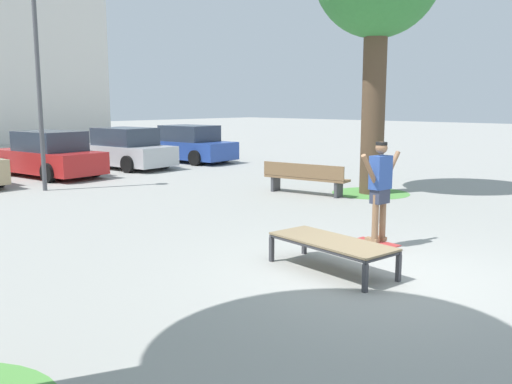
# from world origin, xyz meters

# --- Properties ---
(ground_plane) EXTENTS (120.00, 120.00, 0.00)m
(ground_plane) POSITION_xyz_m (0.00, 0.00, 0.00)
(ground_plane) COLOR #999993
(skate_box) EXTENTS (1.00, 1.98, 0.46)m
(skate_box) POSITION_xyz_m (-0.24, 0.62, 0.41)
(skate_box) COLOR #38383D
(skate_box) RESTS_ON ground
(skateboard) EXTENTS (0.29, 0.82, 0.09)m
(skateboard) POSITION_xyz_m (1.43, 0.84, 0.08)
(skateboard) COLOR #B23333
(skateboard) RESTS_ON ground
(skater) EXTENTS (1.00, 0.32, 1.69)m
(skater) POSITION_xyz_m (1.43, 0.84, 1.07)
(skater) COLOR #8E6647
(skater) RESTS_ON skateboard
(grass_patch_near_right) EXTENTS (2.08, 2.08, 0.01)m
(grass_patch_near_right) POSITION_xyz_m (6.28, 3.98, 0.00)
(grass_patch_near_right) COLOR #519342
(grass_patch_near_right) RESTS_ON ground
(car_red) EXTENTS (2.25, 4.36, 1.50)m
(car_red) POSITION_xyz_m (2.00, 13.59, 0.69)
(car_red) COLOR red
(car_red) RESTS_ON ground
(car_silver) EXTENTS (2.22, 4.34, 1.50)m
(car_silver) POSITION_xyz_m (5.07, 13.85, 0.69)
(car_silver) COLOR #B7BABF
(car_silver) RESTS_ON ground
(car_blue) EXTENTS (2.19, 4.33, 1.50)m
(car_blue) POSITION_xyz_m (8.13, 13.82, 0.69)
(car_blue) COLOR #28479E
(car_blue) RESTS_ON ground
(park_bench) EXTENTS (0.80, 2.44, 0.83)m
(park_bench) POSITION_xyz_m (4.92, 5.17, 0.45)
(park_bench) COLOR brown
(park_bench) RESTS_ON ground
(light_post) EXTENTS (0.36, 0.36, 5.83)m
(light_post) POSITION_xyz_m (0.48, 10.86, 3.83)
(light_post) COLOR #4C4C51
(light_post) RESTS_ON ground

